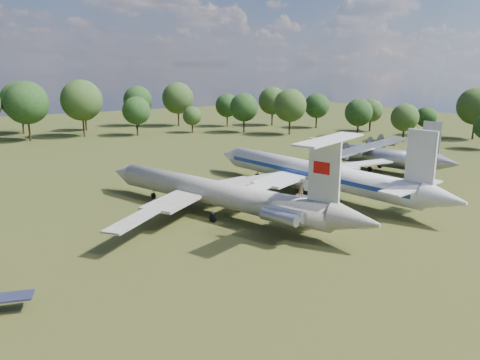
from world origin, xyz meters
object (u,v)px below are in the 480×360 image
tu104_jet (314,178)px  an12_transport (371,158)px  il62_airliner (216,198)px  person_on_il62 (301,189)px

tu104_jet → an12_transport: 21.55m
il62_airliner → an12_transport: (38.20, 8.58, -0.13)m
an12_transport → person_on_il62: person_on_il62 is taller
an12_transport → il62_airliner: bearing=176.8°
tu104_jet → an12_transport: (20.29, 7.28, -0.28)m
il62_airliner → an12_transport: size_ratio=1.43×
il62_airliner → tu104_jet: 17.96m
an12_transport → person_on_il62: (-33.83, -20.59, 3.37)m
an12_transport → tu104_jet: bearing=-176.1°
il62_airliner → tu104_jet: size_ratio=0.96×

